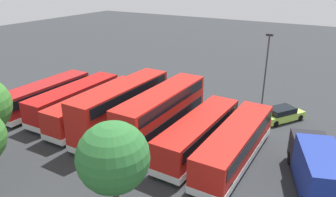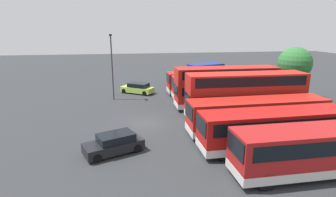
{
  "view_description": "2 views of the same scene",
  "coord_description": "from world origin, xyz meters",
  "views": [
    {
      "loc": [
        -17.11,
        30.74,
        13.86
      ],
      "look_at": [
        -0.95,
        3.23,
        1.41
      ],
      "focal_mm": 34.49,
      "sensor_mm": 36.0,
      "label": 1
    },
    {
      "loc": [
        23.92,
        -1.86,
        8.75
      ],
      "look_at": [
        -1.51,
        2.16,
        1.91
      ],
      "focal_mm": 28.72,
      "sensor_mm": 36.0,
      "label": 2
    }
  ],
  "objects": [
    {
      "name": "lamp_post_tall",
      "position": [
        -9.23,
        -3.5,
        4.67
      ],
      "size": [
        0.7,
        0.3,
        7.98
      ],
      "color": "#38383D",
      "rests_on": "ground"
    },
    {
      "name": "car_small_green",
      "position": [
        5.83,
        -2.9,
        0.7
      ],
      "size": [
        3.25,
        4.51,
        1.43
      ],
      "color": "black",
      "rests_on": "ground"
    },
    {
      "name": "bus_double_decker_fourth",
      "position": [
        0.23,
        9.46,
        2.45
      ],
      "size": [
        2.71,
        11.57,
        4.55
      ],
      "color": "red",
      "rests_on": "ground"
    },
    {
      "name": "bus_double_decker_third",
      "position": [
        -3.75,
        8.98,
        2.45
      ],
      "size": [
        2.66,
        11.3,
        4.55
      ],
      "color": "red",
      "rests_on": "ground"
    },
    {
      "name": "tree_midleft",
      "position": [
        -6.72,
        19.02,
        4.35
      ],
      "size": [
        4.13,
        4.13,
        6.43
      ],
      "color": "#4C3823",
      "rests_on": "ground"
    },
    {
      "name": "ground_plane",
      "position": [
        0.0,
        0.0,
        0.0
      ],
      "size": [
        140.0,
        140.0,
        0.0
      ],
      "primitive_type": "plane",
      "color": "#2D3033"
    },
    {
      "name": "bus_single_deck_fifth",
      "position": [
        3.82,
        8.93,
        1.62
      ],
      "size": [
        2.8,
        11.95,
        2.95
      ],
      "color": "red",
      "rests_on": "ground"
    },
    {
      "name": "bus_single_deck_seventh",
      "position": [
        10.63,
        9.46,
        1.62
      ],
      "size": [
        2.75,
        10.81,
        2.95
      ],
      "color": "#A51919",
      "rests_on": "ground"
    },
    {
      "name": "car_hatchback_silver",
      "position": [
        -12.03,
        -0.39,
        0.7
      ],
      "size": [
        3.94,
        4.68,
        1.43
      ],
      "color": "#A5D14C",
      "rests_on": "ground"
    },
    {
      "name": "bus_single_deck_sixth",
      "position": [
        7.06,
        8.7,
        1.62
      ],
      "size": [
        2.82,
        11.31,
        2.95
      ],
      "color": "#B71411",
      "rests_on": "ground"
    },
    {
      "name": "bus_single_deck_near_end",
      "position": [
        -10.56,
        9.31,
        1.62
      ],
      "size": [
        2.64,
        11.55,
        2.95
      ],
      "color": "red",
      "rests_on": "ground"
    },
    {
      "name": "box_truck_blue",
      "position": [
        -16.39,
        9.76,
        1.71
      ],
      "size": [
        4.82,
        7.91,
        3.2
      ],
      "color": "navy",
      "rests_on": "ground"
    },
    {
      "name": "bus_single_deck_second",
      "position": [
        -7.38,
        9.16,
        1.62
      ],
      "size": [
        2.82,
        11.01,
        2.95
      ],
      "color": "red",
      "rests_on": "ground"
    }
  ]
}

